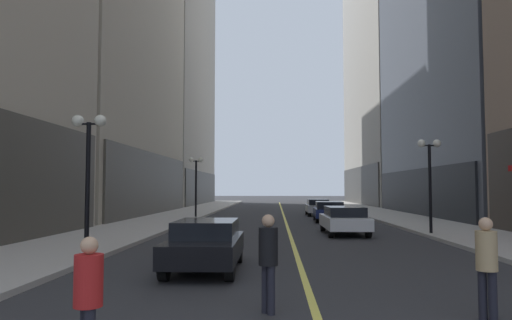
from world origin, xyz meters
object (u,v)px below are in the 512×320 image
Objects in this scene: pedestrian_in_black_coat at (268,255)px; street_lamp_left_near at (88,153)px; car_black at (206,243)px; pedestrian_in_red_jacket at (88,294)px; car_white at (344,219)px; car_navy at (329,211)px; street_lamp_left_far at (196,173)px; pedestrian_in_tan_trench at (487,261)px; car_silver at (318,207)px; street_lamp_right_mid at (430,165)px.

pedestrian_in_black_coat is 8.38m from street_lamp_left_near.
pedestrian_in_red_jacket is (-0.37, -7.05, 0.21)m from car_black.
pedestrian_in_black_coat is at bearing -103.35° from car_white.
car_navy is 1.03× the size of street_lamp_left_far.
car_white is at bearing 43.43° from street_lamp_left_near.
car_black is 2.39× the size of pedestrian_in_tan_trench.
car_navy is 19.72m from street_lamp_left_near.
car_navy and car_silver have the same top height.
car_silver is (0.14, 15.48, -0.00)m from car_white.
street_lamp_left_near is at bearing -110.82° from car_silver.
car_navy is 1.03× the size of street_lamp_left_near.
car_black is 21.86m from street_lamp_left_far.
street_lamp_left_far is at bearing 96.97° from pedestrian_in_red_jacket.
pedestrian_in_black_coat reaches higher than car_navy.
street_lamp_left_near and street_lamp_left_far have the same top height.
pedestrian_in_tan_trench is 27.67m from street_lamp_left_far.
car_black is at bearing -21.79° from street_lamp_left_near.
street_lamp_right_mid is at bearing -10.25° from car_white.
car_black is at bearing 86.97° from pedestrian_in_red_jacket.
street_lamp_left_far reaches higher than car_white.
street_lamp_left_far is at bearing 100.21° from car_black.
car_white is at bearing 72.16° from pedestrian_in_red_jacket.
car_white is 14.68m from street_lamp_left_far.
street_lamp_left_far is (-5.57, 25.66, 2.25)m from pedestrian_in_black_coat.
car_black is 0.90× the size of car_white.
street_lamp_right_mid reaches higher than car_navy.
car_black is 0.92× the size of street_lamp_right_mid.
pedestrian_in_black_coat reaches higher than pedestrian_in_tan_trench.
street_lamp_left_near is at bearing -148.63° from street_lamp_right_mid.
car_navy is 1.03× the size of street_lamp_right_mid.
car_silver is at bearing 91.06° from car_navy.
pedestrian_in_tan_trench is 3.62m from pedestrian_in_black_coat.
pedestrian_in_red_jacket is 0.93× the size of pedestrian_in_black_coat.
street_lamp_right_mid is at bearing -69.32° from car_navy.
car_black is 19.53m from car_navy.
street_lamp_left_far reaches higher than pedestrian_in_red_jacket.
street_lamp_left_far is (-9.24, 2.60, 2.54)m from car_navy.
car_silver is (-0.12, 6.74, -0.00)m from car_navy.
car_navy is 9.93m from street_lamp_left_far.
street_lamp_right_mid reaches higher than car_black.
pedestrian_in_black_coat is at bearing 174.55° from pedestrian_in_tan_trench.
car_navy is at bearing 80.97° from pedestrian_in_black_coat.
car_navy is (0.27, 8.74, 0.00)m from car_white.
car_navy is at bearing 61.80° from street_lamp_left_near.
street_lamp_left_far is at bearing -155.57° from car_silver.
car_silver is 0.95× the size of street_lamp_left_far.
street_lamp_left_far is (-3.85, 21.37, 2.54)m from car_black.
pedestrian_in_tan_trench is 1.06× the size of pedestrian_in_red_jacket.
street_lamp_left_far is at bearing 109.44° from pedestrian_in_tan_trench.
pedestrian_in_tan_trench is (5.33, -4.64, 0.27)m from car_black.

